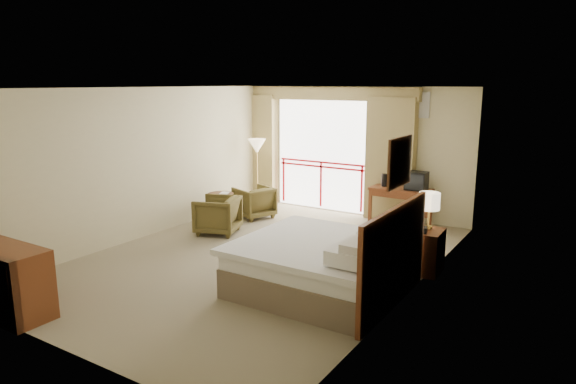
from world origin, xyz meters
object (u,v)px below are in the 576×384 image
Objects in this scene: bed at (326,264)px; dresser at (4,281)px; armchair_near at (218,233)px; tv at (416,181)px; desk at (402,196)px; armchair_far at (254,217)px; table_lamp at (429,202)px; nightstand at (425,251)px; wastebasket at (380,225)px; floor_lamp at (257,149)px; side_table at (221,202)px.

dresser is (-2.95, -2.73, 0.05)m from bed.
dresser reaches higher than armchair_near.
tv is 0.31× the size of dresser.
armchair_far is at bearing -163.49° from desk.
table_lamp reaches higher than desk.
tv reaches higher than nightstand.
armchair_near is (-3.93, -0.12, -1.07)m from table_lamp.
table_lamp reaches higher than armchair_near.
armchair_near reaches higher than wastebasket.
armchair_near is at bearing -143.09° from desk.
desk reaches higher than wastebasket.
bed is 5.02m from floor_lamp.
nightstand is 4.23m from armchair_far.
dresser is at bearing -113.57° from wastebasket.
armchair_near is at bearing 24.77° from armchair_far.
bed is at bearing -99.53° from tv.
bed is 3.68× the size of side_table.
desk is (-1.22, 2.24, -0.48)m from table_lamp.
wastebasket is at bearing 98.28° from bed.
wastebasket is 0.48× the size of side_table.
table_lamp reaches higher than tv.
desk is at bearing 131.08° from armchair_far.
desk is 1.52× the size of armchair_near.
dresser is at bearing -135.73° from nightstand.
wastebasket is 0.18× the size of floor_lamp.
table_lamp is at bearing 56.90° from bed.
wastebasket is at bearing -107.61° from desk.
nightstand is (0.94, 1.39, -0.05)m from bed.
table_lamp is 0.47× the size of desk.
tv is at bearing 25.06° from side_table.
bed is at bearing -89.70° from desk.
tv is 0.55× the size of armchair_far.
floor_lamp reaches higher than bed.
wastebasket is 0.36× the size of armchair_near.
armchair_near is 4.07m from dresser.
dresser is at bearing -133.03° from table_lamp.
bed is 1.37× the size of floor_lamp.
bed is 1.65× the size of dresser.
nightstand is 2.15m from wastebasket.
nightstand is at bearing -76.92° from tv.
floor_lamp is (-4.50, 2.01, 1.01)m from nightstand.
tv reaches higher than bed.
nightstand is at bearing -7.81° from side_table.
desk is 0.90× the size of dresser.
desk reaches higher than nightstand.
wastebasket is 3.22m from side_table.
tv is (-0.92, 2.19, -0.14)m from table_lamp.
table_lamp is 0.94× the size of side_table.
table_lamp is at bearing 94.07° from armchair_far.
armchair_near is (-3.00, 1.32, -0.38)m from bed.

